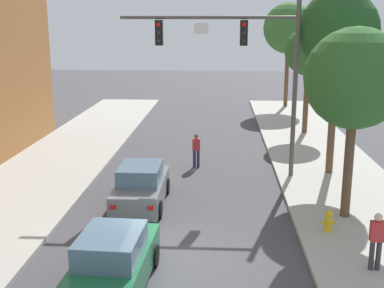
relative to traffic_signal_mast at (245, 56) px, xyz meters
name	(u,v)px	position (x,y,z in m)	size (l,w,h in m)	color
ground_plane	(169,258)	(-2.43, -8.00, -5.39)	(120.00, 120.00, 0.00)	#424247
traffic_signal_mast	(245,56)	(0.00, 0.00, 0.00)	(7.52, 0.38, 7.50)	#514C47
car_lead_grey	(141,187)	(-3.94, -3.65, -4.66)	(1.85, 4.25, 1.60)	slate
car_following_green	(113,263)	(-3.69, -9.79, -4.66)	(1.99, 4.31, 1.60)	#1E663D
pedestrian_crossing_road	(196,149)	(-2.11, 1.52, -4.47)	(0.36, 0.22, 1.64)	#232847
pedestrian_sidewalk_right_walker	(377,239)	(3.26, -8.64, -4.32)	(0.36, 0.22, 1.64)	#333338
fire_hydrant	(328,221)	(2.54, -6.09, -4.88)	(0.48, 0.24, 0.72)	gold
street_tree_nearest	(355,79)	(3.40, -4.71, -0.46)	(3.36, 3.36, 6.49)	brown
street_tree_second	(338,32)	(3.94, 0.53, 0.99)	(3.40, 3.40, 7.97)	brown
street_tree_third	(309,52)	(4.22, 9.07, -0.35)	(2.87, 2.87, 6.37)	brown
street_tree_farthest	(289,28)	(4.29, 19.11, 0.95)	(3.99, 3.99, 8.21)	brown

